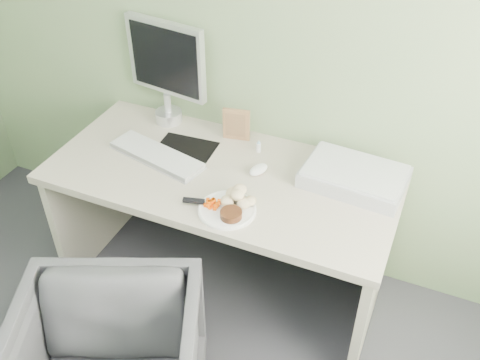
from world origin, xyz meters
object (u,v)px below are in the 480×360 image
at_px(desk, 223,203).
at_px(scanner, 354,177).
at_px(plate, 227,210).
at_px(monitor, 166,67).

xyz_separation_m(desk, scanner, (0.57, 0.16, 0.22)).
distance_m(desk, plate, 0.33).
bearing_deg(plate, scanner, 41.82).
bearing_deg(monitor, scanner, -0.15).
relative_size(desk, monitor, 3.02).
height_order(desk, scanner, scanner).
bearing_deg(scanner, monitor, 175.69).
bearing_deg(plate, monitor, 136.20).
xyz_separation_m(desk, monitor, (-0.44, 0.31, 0.48)).
bearing_deg(desk, scanner, 15.53).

